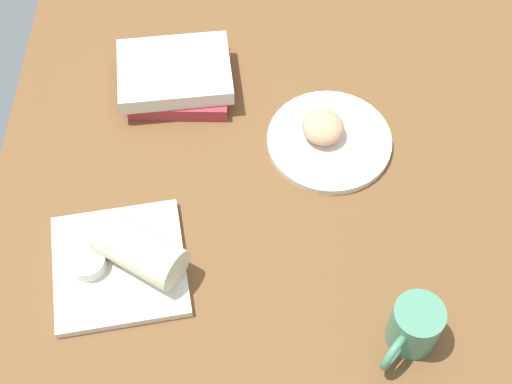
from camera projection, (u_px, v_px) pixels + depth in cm
name	position (u px, v px, depth cm)	size (l,w,h in cm)	color
dining_table	(307.00, 182.00, 132.68)	(110.00, 90.00, 4.00)	brown
round_plate	(329.00, 141.00, 134.26)	(22.49, 22.49, 1.40)	silver
scone_pastry	(323.00, 127.00, 132.26)	(7.67, 7.41, 4.50)	tan
square_plate	(120.00, 266.00, 120.56)	(21.07, 21.07, 1.60)	silver
sauce_cup	(88.00, 263.00, 118.45)	(5.86, 5.86, 2.50)	silver
breakfast_wrap	(139.00, 250.00, 117.11)	(7.17, 7.17, 14.43)	beige
book_stack	(177.00, 77.00, 139.36)	(22.64, 18.29, 6.03)	#A53338
coffee_mug	(413.00, 327.00, 110.76)	(9.75, 10.95, 9.03)	#4C8C6B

